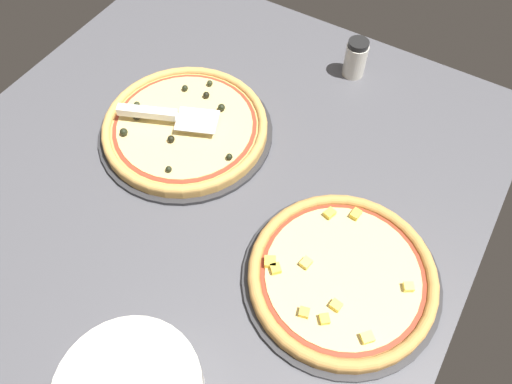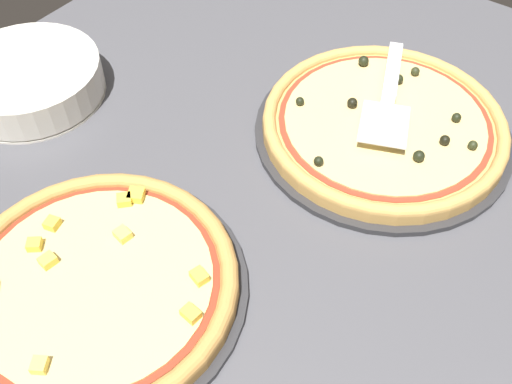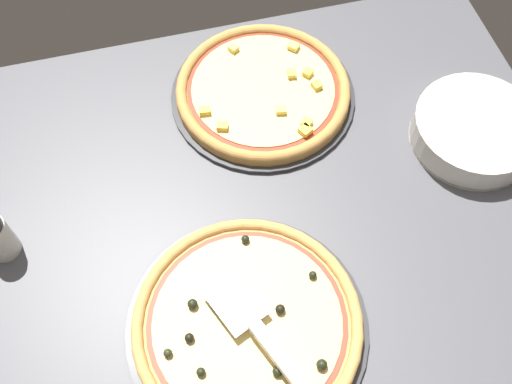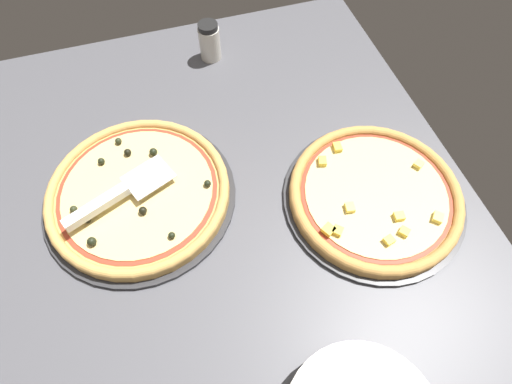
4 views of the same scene
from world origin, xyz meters
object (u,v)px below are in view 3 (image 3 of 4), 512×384
at_px(serving_spatula, 270,346).
at_px(plate_stack, 474,130).
at_px(pizza_front, 247,323).
at_px(pizza_back, 263,90).

bearing_deg(serving_spatula, plate_stack, 32.39).
xyz_separation_m(pizza_front, pizza_back, (0.15, 0.48, -0.00)).
bearing_deg(serving_spatula, pizza_front, 113.91).
relative_size(pizza_front, pizza_back, 1.06).
bearing_deg(pizza_front, serving_spatula, -66.09).
xyz_separation_m(pizza_front, serving_spatula, (0.02, -0.06, 0.03)).
distance_m(pizza_front, serving_spatula, 0.07).
height_order(serving_spatula, plate_stack, serving_spatula).
bearing_deg(pizza_front, pizza_back, 72.25).
distance_m(pizza_back, serving_spatula, 0.55).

